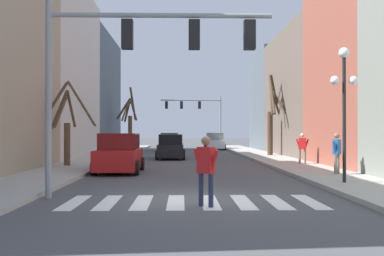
{
  "coord_description": "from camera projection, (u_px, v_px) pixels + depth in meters",
  "views": [
    {
      "loc": [
        -0.29,
        -12.44,
        1.88
      ],
      "look_at": [
        0.43,
        19.45,
        2.15
      ],
      "focal_mm": 42.0,
      "sensor_mm": 36.0,
      "label": 1
    }
  ],
  "objects": [
    {
      "name": "street_tree_right_mid",
      "position": [
        66.0,
        125.0,
        23.13
      ],
      "size": [
        2.99,
        2.77,
        4.39
      ],
      "color": "brown",
      "rests_on": "sidewalk_left"
    },
    {
      "name": "traffic_signal_near",
      "position": [
        135.0,
        52.0,
        12.78
      ],
      "size": [
        6.45,
        0.28,
        5.61
      ],
      "color": "gray",
      "rests_on": "ground_plane"
    },
    {
      "name": "street_tree_left_mid",
      "position": [
        272.0,
        116.0,
        33.32
      ],
      "size": [
        1.44,
        4.57,
        6.06
      ],
      "color": "#473828",
      "rests_on": "sidewalk_right"
    },
    {
      "name": "building_row_left",
      "position": [
        21.0,
        63.0,
        27.58
      ],
      "size": [
        6.0,
        44.03,
        12.92
      ],
      "color": "#515B66",
      "rests_on": "ground_plane"
    },
    {
      "name": "street_tree_left_near",
      "position": [
        130.0,
        120.0,
        42.66
      ],
      "size": [
        2.08,
        3.34,
        5.98
      ],
      "color": "brown",
      "rests_on": "sidewalk_left"
    },
    {
      "name": "car_parked_left_near",
      "position": [
        119.0,
        154.0,
        20.65
      ],
      "size": [
        2.06,
        4.16,
        1.81
      ],
      "rotation": [
        0.0,
        0.0,
        1.57
      ],
      "color": "red",
      "rests_on": "ground_plane"
    },
    {
      "name": "building_row_right",
      "position": [
        347.0,
        85.0,
        28.44
      ],
      "size": [
        6.0,
        42.92,
        10.78
      ],
      "color": "gray",
      "rests_on": "ground_plane"
    },
    {
      "name": "traffic_signal_far",
      "position": [
        198.0,
        110.0,
        50.53
      ],
      "size": [
        6.87,
        0.28,
        5.85
      ],
      "color": "gray",
      "rests_on": "ground_plane"
    },
    {
      "name": "car_parked_right_near",
      "position": [
        215.0,
        142.0,
        47.11
      ],
      "size": [
        2.11,
        4.18,
        1.77
      ],
      "rotation": [
        0.0,
        0.0,
        1.57
      ],
      "color": "silver",
      "rests_on": "ground_plane"
    },
    {
      "name": "car_driving_away_lane",
      "position": [
        170.0,
        143.0,
        43.09
      ],
      "size": [
        2.0,
        4.3,
        1.77
      ],
      "rotation": [
        0.0,
        0.0,
        -1.57
      ],
      "color": "#236B38",
      "rests_on": "ground_plane"
    },
    {
      "name": "car_parked_right_mid",
      "position": [
        171.0,
        147.0,
        31.39
      ],
      "size": [
        1.99,
        4.75,
        1.7
      ],
      "rotation": [
        0.0,
        0.0,
        -1.57
      ],
      "color": "black",
      "rests_on": "ground_plane"
    },
    {
      "name": "ground_plane",
      "position": [
        192.0,
        200.0,
        12.43
      ],
      "size": [
        240.0,
        240.0,
        0.0
      ],
      "primitive_type": "plane",
      "color": "#4C4C4F"
    },
    {
      "name": "pedestrian_crossing_street",
      "position": [
        302.0,
        146.0,
        24.46
      ],
      "size": [
        0.69,
        0.35,
        1.65
      ],
      "rotation": [
        0.0,
        0.0,
        5.89
      ],
      "color": "#7A705B",
      "rests_on": "sidewalk_right"
    },
    {
      "name": "crosswalk_stripes",
      "position": [
        193.0,
        202.0,
        11.98
      ],
      "size": [
        6.75,
        2.6,
        0.01
      ],
      "color": "white",
      "rests_on": "ground_plane"
    },
    {
      "name": "pedestrian_on_left_sidewalk",
      "position": [
        206.0,
        165.0,
        11.25
      ],
      "size": [
        0.65,
        0.54,
        1.77
      ],
      "rotation": [
        0.0,
        0.0,
        2.47
      ],
      "color": "#282D47",
      "rests_on": "ground_plane"
    },
    {
      "name": "street_lamp_right_corner",
      "position": [
        344.0,
        87.0,
        15.34
      ],
      "size": [
        0.95,
        0.36,
        4.62
      ],
      "color": "black",
      "rests_on": "sidewalk_right"
    },
    {
      "name": "pedestrian_waiting_at_curb",
      "position": [
        337.0,
        150.0,
        18.35
      ],
      "size": [
        0.54,
        0.6,
        1.68
      ],
      "rotation": [
        0.0,
        0.0,
        0.86
      ],
      "color": "#7A705B",
      "rests_on": "sidewalk_right"
    }
  ]
}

